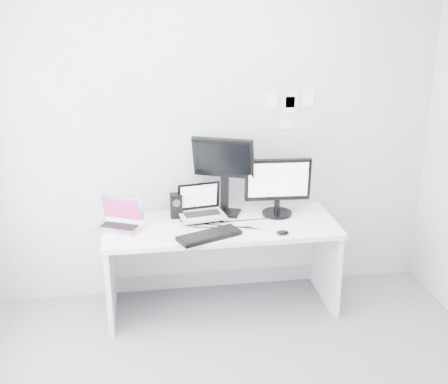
# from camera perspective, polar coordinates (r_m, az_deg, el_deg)

# --- Properties ---
(back_wall) EXTENTS (3.60, 0.00, 3.60)m
(back_wall) POSITION_cam_1_polar(r_m,az_deg,el_deg) (4.55, -0.94, 5.70)
(back_wall) COLOR silver
(back_wall) RESTS_ON ground
(desk) EXTENTS (1.80, 0.70, 0.73)m
(desk) POSITION_cam_1_polar(r_m,az_deg,el_deg) (4.57, -0.29, -7.45)
(desk) COLOR white
(desk) RESTS_ON ground
(macbook) EXTENTS (0.41, 0.37, 0.25)m
(macbook) POSITION_cam_1_polar(r_m,az_deg,el_deg) (4.35, -10.62, -2.15)
(macbook) COLOR #B4B4B9
(macbook) RESTS_ON desk
(speaker) EXTENTS (0.11, 0.11, 0.19)m
(speaker) POSITION_cam_1_polar(r_m,az_deg,el_deg) (4.53, -4.81, -1.36)
(speaker) COLOR black
(speaker) RESTS_ON desk
(dell_laptop) EXTENTS (0.38, 0.32, 0.29)m
(dell_laptop) POSITION_cam_1_polar(r_m,az_deg,el_deg) (4.44, -2.18, -1.11)
(dell_laptop) COLOR silver
(dell_laptop) RESTS_ON desk
(rear_monitor) EXTENTS (0.52, 0.35, 0.66)m
(rear_monitor) POSITION_cam_1_polar(r_m,az_deg,el_deg) (4.51, -0.01, 1.73)
(rear_monitor) COLOR black
(rear_monitor) RESTS_ON desk
(samsung_monitor) EXTENTS (0.54, 0.27, 0.48)m
(samsung_monitor) POSITION_cam_1_polar(r_m,az_deg,el_deg) (4.53, 5.41, 0.56)
(samsung_monitor) COLOR black
(samsung_monitor) RESTS_ON desk
(keyboard) EXTENTS (0.50, 0.34, 0.03)m
(keyboard) POSITION_cam_1_polar(r_m,az_deg,el_deg) (4.18, -1.49, -4.39)
(keyboard) COLOR black
(keyboard) RESTS_ON desk
(mouse) EXTENTS (0.10, 0.06, 0.03)m
(mouse) POSITION_cam_1_polar(r_m,az_deg,el_deg) (4.25, 5.90, -4.05)
(mouse) COLOR black
(mouse) RESTS_ON desk
(wall_note_0) EXTENTS (0.10, 0.00, 0.14)m
(wall_note_0) POSITION_cam_1_polar(r_m,az_deg,el_deg) (4.56, 4.74, 9.15)
(wall_note_0) COLOR white
(wall_note_0) RESTS_ON back_wall
(wall_note_1) EXTENTS (0.09, 0.00, 0.13)m
(wall_note_1) POSITION_cam_1_polar(r_m,az_deg,el_deg) (4.61, 6.56, 8.69)
(wall_note_1) COLOR white
(wall_note_1) RESTS_ON back_wall
(wall_note_2) EXTENTS (0.10, 0.00, 0.14)m
(wall_note_2) POSITION_cam_1_polar(r_m,az_deg,el_deg) (4.64, 8.40, 9.31)
(wall_note_2) COLOR white
(wall_note_2) RESTS_ON back_wall
(wall_note_3) EXTENTS (0.11, 0.00, 0.08)m
(wall_note_3) POSITION_cam_1_polar(r_m,az_deg,el_deg) (4.64, 6.24, 6.74)
(wall_note_3) COLOR white
(wall_note_3) RESTS_ON back_wall
(wall_note_4) EXTENTS (0.10, 0.00, 0.11)m
(wall_note_4) POSITION_cam_1_polar(r_m,az_deg,el_deg) (4.61, 6.80, 9.07)
(wall_note_4) COLOR white
(wall_note_4) RESTS_ON back_wall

